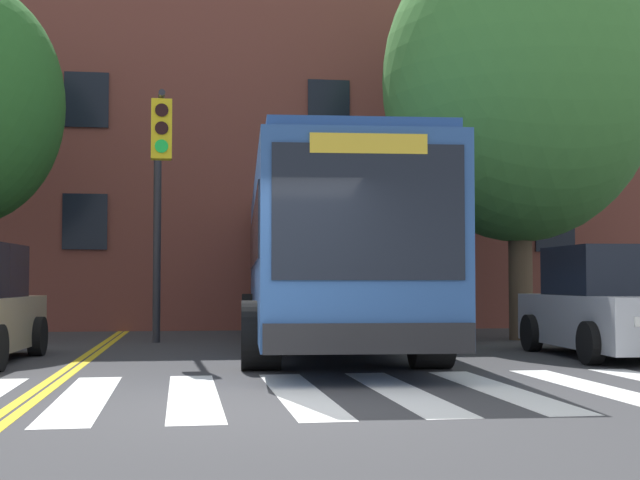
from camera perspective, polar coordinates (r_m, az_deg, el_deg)
ground_plane at (r=9.05m, az=-3.36°, el=-10.67°), size 120.00×120.00×0.00m
crosswalk at (r=10.06m, az=-4.71°, el=-9.83°), size 13.52×4.30×0.01m
lane_line_yellow_inner at (r=24.07m, az=-12.43°, el=-5.57°), size 0.12×36.00×0.01m
lane_line_yellow_outer at (r=24.05m, az=-12.05°, el=-5.58°), size 0.12×36.00×0.01m
city_bus at (r=16.52m, az=0.20°, el=-0.77°), size 3.41×12.31×3.27m
car_silver_far_lane at (r=15.67m, az=18.28°, el=-4.09°), size 2.28×4.34×1.85m
car_grey_behind_bus at (r=25.58m, az=-4.89°, el=-3.60°), size 2.51×4.82×1.82m
traffic_light_overhead at (r=17.07m, az=-10.27°, el=4.08°), size 0.46×3.88×4.73m
street_tree_curbside_large at (r=20.16m, az=12.59°, el=9.87°), size 8.28×8.25×9.13m
building_facade at (r=26.64m, az=-13.89°, el=6.60°), size 30.87×6.80×10.99m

